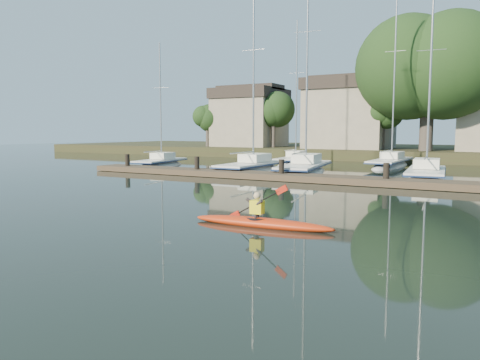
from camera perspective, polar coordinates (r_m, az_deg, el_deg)
The scene contains 10 objects.
ground at distance 14.05m, azimuth -7.56°, elevation -5.88°, with size 160.00×160.00×0.00m, color black.
kayak at distance 14.20m, azimuth 2.55°, elevation -4.98°, with size 4.58×0.88×1.45m.
dock at distance 26.44m, azimuth 11.00°, elevation 0.13°, with size 34.00×2.00×1.80m.
sailboat_0 at distance 38.18m, azimuth -9.66°, elevation 1.38°, with size 2.94×7.11×10.95m.
sailboat_1 at distance 32.76m, azimuth 1.43°, elevation 0.67°, with size 2.33×8.90×14.50m.
sailboat_2 at distance 31.76m, azimuth 7.88°, elevation 0.43°, with size 3.68×9.95×16.10m.
sailboat_3 at distance 29.67m, azimuth 21.69°, elevation -0.33°, with size 2.89×8.26×13.05m.
sailboat_5 at distance 41.38m, azimuth 6.70°, elevation 1.80°, with size 2.69×8.30×13.49m.
sailboat_6 at distance 39.38m, azimuth 17.87°, elevation 1.31°, with size 2.27×9.82×15.55m.
shore at distance 51.68m, azimuth 22.14°, elevation 6.01°, with size 90.00×25.25×12.75m.
Camera 1 is at (8.30, -10.96, 2.90)m, focal length 35.00 mm.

